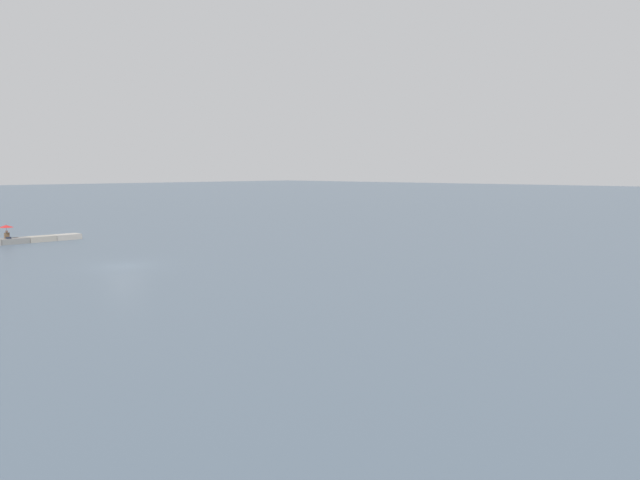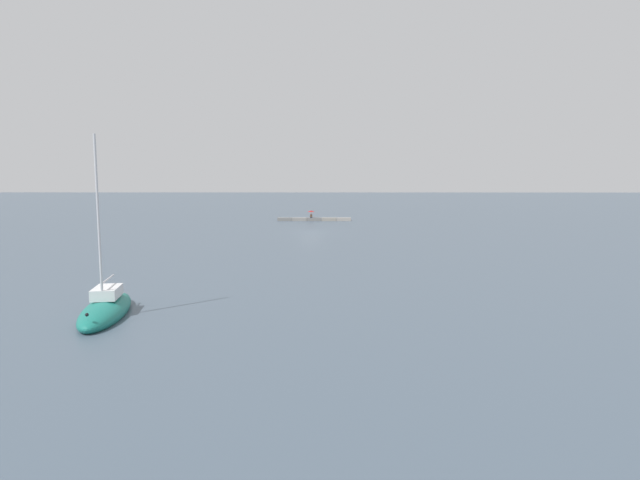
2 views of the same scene
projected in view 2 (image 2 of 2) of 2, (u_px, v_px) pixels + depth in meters
ground_plane at (311, 232)px, 65.96m from camera, size 500.00×500.00×0.00m
seawall_pier at (314, 219)px, 85.40m from camera, size 12.37×1.46×0.52m
person_seated_brown_left at (311, 216)px, 85.23m from camera, size 0.41×0.61×0.73m
umbrella_open_red at (311, 211)px, 85.28m from camera, size 1.23×1.23×1.27m
sailboat_teal_near at (106, 309)px, 24.82m from camera, size 3.11×7.05×9.09m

